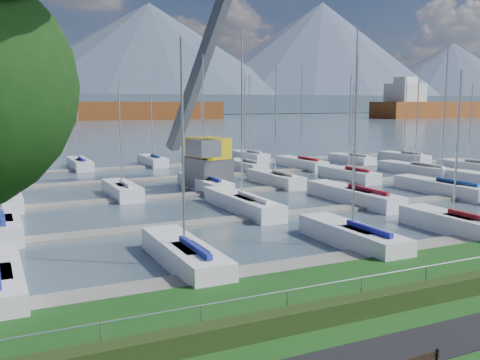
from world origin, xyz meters
TOP-DOWN VIEW (x-y plane):
  - path at (0.00, -3.00)m, footprint 160.00×2.00m
  - water at (0.00, 260.00)m, footprint 800.00×540.00m
  - hedge at (0.00, -0.40)m, footprint 80.00×0.70m
  - fence at (0.00, 0.00)m, footprint 80.00×0.04m
  - foothill at (0.00, 330.00)m, footprint 900.00×80.00m
  - mountains at (7.35, 404.62)m, footprint 1190.00×360.00m
  - docks at (0.00, 26.00)m, footprint 90.00×41.60m
  - crane at (5.37, 29.97)m, footprint 6.89×13.15m
  - cargo_ship_mid at (36.64, 220.28)m, footprint 91.04×20.97m
  - cargo_ship_east at (195.13, 183.65)m, footprint 92.14×21.70m
  - sailboat_fleet at (0.17, 28.19)m, footprint 74.03×49.37m

SIDE VIEW (x-z plane):
  - water at x=0.00m, z-range -0.50..-0.30m
  - docks at x=0.00m, z-range -0.34..-0.09m
  - path at x=0.00m, z-range -0.01..0.03m
  - hedge at x=0.00m, z-range 0.00..0.70m
  - fence at x=0.00m, z-range 1.18..1.22m
  - cargo_ship_east at x=195.13m, z-range -7.13..14.37m
  - cargo_ship_mid at x=36.64m, z-range -7.12..14.38m
  - sailboat_fleet at x=0.17m, z-range -1.29..11.92m
  - crane at x=5.37m, z-range -5.85..16.50m
  - foothill at x=0.00m, z-range 0.00..12.00m
  - mountains at x=7.35m, z-range -10.82..104.18m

